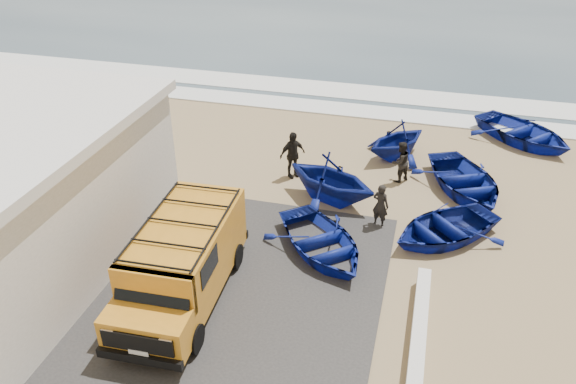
# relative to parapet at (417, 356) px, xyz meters

# --- Properties ---
(ground) EXTENTS (160.00, 160.00, 0.00)m
(ground) POSITION_rel_parapet_xyz_m (-5.00, 3.00, -0.28)
(ground) COLOR #9F855C
(slab) EXTENTS (12.00, 10.00, 0.05)m
(slab) POSITION_rel_parapet_xyz_m (-7.00, 1.00, -0.25)
(slab) COLOR #393734
(slab) RESTS_ON ground
(surf_line) EXTENTS (180.00, 1.60, 0.06)m
(surf_line) POSITION_rel_parapet_xyz_m (-5.00, 15.00, -0.25)
(surf_line) COLOR white
(surf_line) RESTS_ON ground
(surf_wash) EXTENTS (180.00, 2.20, 0.04)m
(surf_wash) POSITION_rel_parapet_xyz_m (-5.00, 17.50, -0.26)
(surf_wash) COLOR white
(surf_wash) RESTS_ON ground
(parapet) EXTENTS (0.35, 6.00, 0.55)m
(parapet) POSITION_rel_parapet_xyz_m (0.00, 0.00, 0.00)
(parapet) COLOR silver
(parapet) RESTS_ON ground
(van) EXTENTS (2.31, 5.35, 2.26)m
(van) POSITION_rel_parapet_xyz_m (-6.19, 0.84, 0.94)
(van) COLOR orange
(van) RESTS_ON ground
(boat_near_left) EXTENTS (4.59, 4.71, 0.80)m
(boat_near_left) POSITION_rel_parapet_xyz_m (-3.06, 3.68, 0.12)
(boat_near_left) COLOR navy
(boat_near_left) RESTS_ON ground
(boat_near_right) EXTENTS (4.58, 4.53, 0.78)m
(boat_near_right) POSITION_rel_parapet_xyz_m (0.47, 5.43, 0.11)
(boat_near_right) COLOR navy
(boat_near_right) RESTS_ON ground
(boat_mid_left) EXTENTS (4.24, 4.00, 1.78)m
(boat_mid_left) POSITION_rel_parapet_xyz_m (-3.39, 6.75, 0.61)
(boat_mid_left) COLOR navy
(boat_mid_left) RESTS_ON ground
(boat_mid_right) EXTENTS (4.43, 5.00, 0.86)m
(boat_mid_right) POSITION_rel_parapet_xyz_m (1.09, 8.61, 0.15)
(boat_mid_right) COLOR navy
(boat_mid_right) RESTS_ON ground
(boat_far_left) EXTENTS (3.77, 3.85, 1.54)m
(boat_far_left) POSITION_rel_parapet_xyz_m (-1.52, 10.69, 0.49)
(boat_far_left) COLOR navy
(boat_far_left) RESTS_ON ground
(boat_far_right) EXTENTS (5.28, 5.21, 0.90)m
(boat_far_right) POSITION_rel_parapet_xyz_m (3.47, 13.45, 0.17)
(boat_far_right) COLOR navy
(boat_far_right) RESTS_ON ground
(fisherman_front) EXTENTS (0.64, 0.54, 1.51)m
(fisherman_front) POSITION_rel_parapet_xyz_m (-1.56, 5.64, 0.48)
(fisherman_front) COLOR black
(fisherman_front) RESTS_ON ground
(fisherman_middle) EXTENTS (0.95, 0.95, 1.56)m
(fisherman_middle) POSITION_rel_parapet_xyz_m (-1.23, 8.78, 0.50)
(fisherman_middle) COLOR black
(fisherman_middle) RESTS_ON ground
(fisherman_back) EXTENTS (1.05, 1.06, 1.79)m
(fisherman_back) POSITION_rel_parapet_xyz_m (-5.10, 8.09, 0.62)
(fisherman_back) COLOR black
(fisherman_back) RESTS_ON ground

